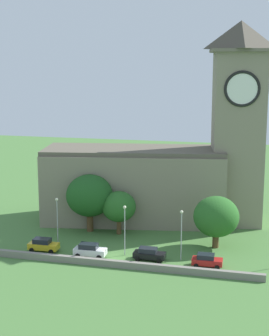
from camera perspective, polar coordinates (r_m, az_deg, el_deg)
The scene contains 13 objects.
ground_plane at distance 88.07m, azimuth 0.48°, elevation -6.34°, with size 200.00×200.00×0.00m, color #477538.
church at distance 89.49m, azimuth 3.66°, elevation 0.42°, with size 38.15×16.74×33.22m.
quay_barrier at distance 71.54m, azimuth -3.04°, elevation -10.14°, with size 41.20×0.70×0.92m, color gray.
car_yellow at distance 77.81m, azimuth -9.77°, elevation -8.13°, with size 4.34×2.18×1.90m.
car_white at distance 74.81m, azimuth -4.83°, elevation -8.79°, with size 4.53×2.17×1.92m.
car_black at distance 73.52m, azimuth 1.58°, elevation -9.20°, with size 4.37×2.09×1.71m.
car_red at distance 71.83m, azimuth 7.78°, elevation -9.79°, with size 4.05×2.15×1.73m.
streetlamp_west_mid at distance 78.53m, azimuth -8.30°, elevation -4.93°, with size 0.44×0.44×7.30m.
streetlamp_central at distance 73.98m, azimuth -1.06°, elevation -5.87°, with size 0.44×0.44×7.19m.
streetlamp_east_mid at distance 72.51m, azimuth 5.06°, elevation -6.34°, with size 0.44×0.44×7.04m.
tree_riverside_west at distance 78.05m, azimuth 8.77°, elevation -5.19°, with size 6.62×6.62×7.67m.
tree_by_tower at distance 84.71m, azimuth -4.85°, elevation -2.98°, with size 7.45×7.45×9.24m.
tree_churchyard at distance 83.38m, azimuth -1.69°, elevation -4.18°, with size 5.38×5.38×6.88m.
Camera 1 is at (20.16, -66.62, 26.24)m, focal length 56.75 mm.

